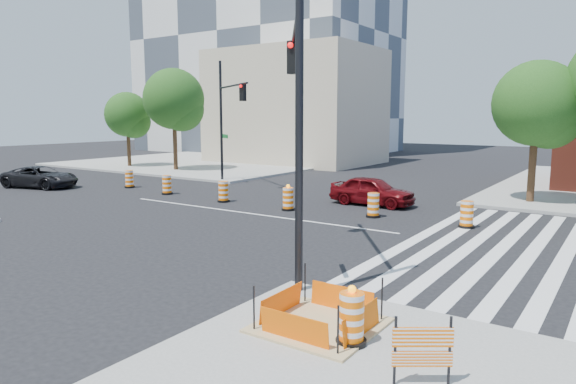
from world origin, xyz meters
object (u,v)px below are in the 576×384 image
dark_suv (40,177)px  signal_pole_nw (227,109)px  signal_pole_se (297,81)px  red_coupe (372,191)px

dark_suv → signal_pole_nw: signal_pole_nw is taller
signal_pole_se → signal_pole_nw: size_ratio=1.11×
red_coupe → signal_pole_nw: 11.36m
red_coupe → signal_pole_nw: (-10.51, 1.82, 3.90)m
red_coupe → signal_pole_se: 12.19m
signal_pole_se → signal_pole_nw: signal_pole_se is taller
signal_pole_se → red_coupe: bearing=-20.2°
dark_suv → signal_pole_nw: size_ratio=0.61×
dark_suv → signal_pole_nw: 11.74m
red_coupe → dark_suv: (-18.81, -5.49, -0.06)m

